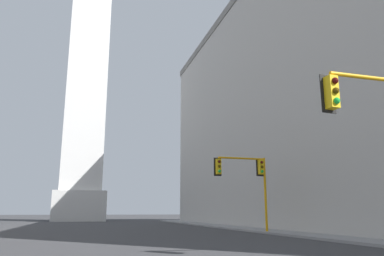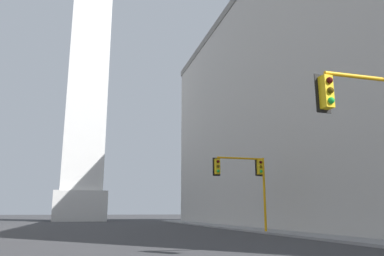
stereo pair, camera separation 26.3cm
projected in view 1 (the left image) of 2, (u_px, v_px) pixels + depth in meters
name	position (u px, v px, depth m)	size (l,w,h in m)	color
sidewalk_right	(297.00, 232.00, 27.09)	(5.00, 77.09, 0.15)	gray
building_right	(339.00, 102.00, 38.91)	(20.23, 55.23, 25.26)	#B2AFAA
obelisk	(89.00, 57.00, 67.71)	(8.32, 8.32, 60.07)	silver
traffic_light_mid_right	(248.00, 175.00, 27.51)	(4.15, 0.50, 5.49)	orange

